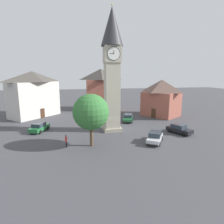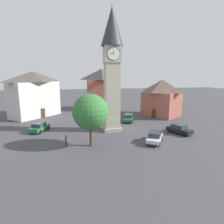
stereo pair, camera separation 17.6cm
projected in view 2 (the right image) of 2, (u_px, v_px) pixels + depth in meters
ground_plane at (112, 130)px, 32.42m from camera, size 200.00×200.00×0.00m
clock_tower at (112, 60)px, 30.12m from camera, size 3.59×3.59×20.18m
car_blue_kerb at (179, 129)px, 30.47m from camera, size 3.30×4.45×1.53m
car_silver_kerb at (39, 127)px, 31.65m from camera, size 3.10×4.46×1.53m
car_red_corner at (128, 118)px, 38.38m from camera, size 3.05×4.46×1.53m
car_white_side at (155, 137)px, 26.39m from camera, size 3.72×4.36×1.53m
pedestrian at (66, 140)px, 24.68m from camera, size 0.28×0.55×1.69m
tree at (91, 112)px, 24.38m from camera, size 4.79×4.79×7.08m
building_shop_left at (34, 94)px, 42.48m from camera, size 11.68×11.81×10.33m
building_terrace_right at (101, 89)px, 51.67m from camera, size 8.86×7.45×11.17m
building_corner_back at (162, 98)px, 43.19m from camera, size 9.75×10.06×8.42m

